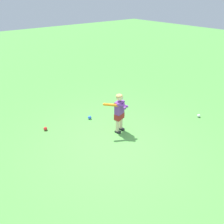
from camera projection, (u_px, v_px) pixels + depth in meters
The scene contains 5 objects.
ground_plane at pixel (113, 145), 5.29m from camera, with size 40.00×40.00×0.00m, color #519942.
child_batter at pixel (119, 110), 5.49m from camera, with size 0.58×0.41×1.08m.
play_ball_behind_batter at pixel (45, 129), 5.82m from camera, with size 0.10×0.10×0.10m, color red.
play_ball_near_batter at pixel (90, 117), 6.33m from camera, with size 0.10×0.10×0.10m, color blue.
play_ball_far_left at pixel (199, 116), 6.43m from camera, with size 0.09×0.09×0.09m, color white.
Camera 1 is at (-2.66, -3.28, 3.28)m, focal length 34.65 mm.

